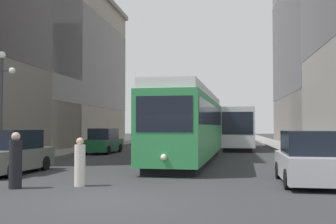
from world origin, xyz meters
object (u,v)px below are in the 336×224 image
(parked_car_right_far, at_px, (308,159))
(pedestrian_crossing_far, at_px, (80,164))
(transit_bus, at_px, (236,127))
(parked_car_left_near, at_px, (103,142))
(pedestrian_crossing_near, at_px, (16,162))
(parked_car_left_mid, at_px, (11,153))
(streetcar, at_px, (190,124))
(lamp_post_left_near, at_px, (1,90))

(parked_car_right_far, height_order, pedestrian_crossing_far, parked_car_right_far)
(transit_bus, height_order, parked_car_right_far, transit_bus)
(parked_car_left_near, height_order, pedestrian_crossing_near, parked_car_left_near)
(parked_car_left_near, bearing_deg, pedestrian_crossing_near, -80.15)
(parked_car_left_mid, bearing_deg, parked_car_right_far, -5.11)
(streetcar, bearing_deg, transit_bus, 80.72)
(parked_car_right_far, distance_m, pedestrian_crossing_near, 9.68)
(parked_car_right_far, relative_size, pedestrian_crossing_far, 2.69)
(streetcar, bearing_deg, parked_car_right_far, -57.01)
(parked_car_left_mid, distance_m, pedestrian_crossing_far, 5.13)
(parked_car_left_mid, relative_size, lamp_post_left_near, 0.81)
(parked_car_left_near, xyz_separation_m, lamp_post_left_near, (-1.90, -10.49, 2.91))
(pedestrian_crossing_near, bearing_deg, parked_car_left_near, -14.23)
(parked_car_left_near, bearing_deg, parked_car_left_mid, -87.98)
(streetcar, xyz_separation_m, lamp_post_left_near, (-8.86, -4.31, 1.66))
(parked_car_right_far, bearing_deg, parked_car_left_near, -49.33)
(parked_car_right_far, distance_m, pedestrian_crossing_far, 7.71)
(transit_bus, distance_m, parked_car_left_near, 12.29)
(streetcar, distance_m, transit_bus, 13.75)
(parked_car_left_mid, xyz_separation_m, pedestrian_crossing_near, (2.29, -3.80, -0.01))
(parked_car_left_mid, bearing_deg, pedestrian_crossing_far, -34.03)
(parked_car_left_mid, height_order, parked_car_right_far, same)
(streetcar, relative_size, parked_car_right_far, 3.47)
(parked_car_right_far, relative_size, lamp_post_left_near, 0.78)
(parked_car_left_mid, relative_size, pedestrian_crossing_far, 2.77)
(pedestrian_crossing_near, xyz_separation_m, lamp_post_left_near, (-4.19, 6.16, 2.93))
(pedestrian_crossing_near, bearing_deg, lamp_post_left_near, 12.18)
(pedestrian_crossing_near, bearing_deg, pedestrian_crossing_far, -89.50)
(parked_car_left_near, bearing_deg, pedestrian_crossing_far, -73.39)
(parked_car_right_far, distance_m, lamp_post_left_near, 14.43)
(streetcar, relative_size, parked_car_left_mid, 3.38)
(parked_car_left_near, relative_size, parked_car_right_far, 1.05)
(parked_car_left_mid, bearing_deg, transit_bus, 66.11)
(streetcar, distance_m, lamp_post_left_near, 9.99)
(transit_bus, bearing_deg, pedestrian_crossing_far, -103.62)
(transit_bus, distance_m, parked_car_right_far, 21.72)
(transit_bus, distance_m, parked_car_left_mid, 22.42)
(streetcar, height_order, parked_car_right_far, streetcar)
(transit_bus, relative_size, parked_car_right_far, 2.63)
(parked_car_right_far, xyz_separation_m, pedestrian_crossing_far, (-7.56, -1.53, -0.10))
(transit_bus, xyz_separation_m, pedestrian_crossing_near, (-7.56, -23.91, -1.12))
(transit_bus, xyz_separation_m, parked_car_left_mid, (-9.84, -20.11, -1.10))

